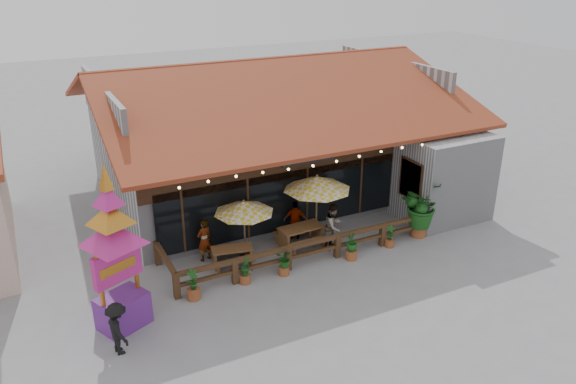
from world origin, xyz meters
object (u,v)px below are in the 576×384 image
picnic_table_right (301,233)px  umbrella_right (317,183)px  tropical_plant (421,206)px  picnic_table_left (232,253)px  thai_sign_tower (113,238)px  umbrella_left (244,207)px  pedestrian (118,329)px

picnic_table_right → umbrella_right: bearing=9.4°
picnic_table_right → tropical_plant: tropical_plant is taller
picnic_table_left → picnic_table_right: size_ratio=0.93×
picnic_table_left → thai_sign_tower: (-4.18, -1.89, 2.46)m
umbrella_left → picnic_table_left: bearing=-154.0°
thai_sign_tower → tropical_plant: thai_sign_tower is taller
umbrella_right → picnic_table_left: size_ratio=1.89×
thai_sign_tower → tropical_plant: bearing=3.7°
umbrella_right → picnic_table_right: 1.99m
picnic_table_right → pedestrian: bearing=-156.1°
picnic_table_right → tropical_plant: bearing=-16.2°
tropical_plant → pedestrian: (-11.93, -1.96, -0.51)m
picnic_table_left → tropical_plant: 7.52m
picnic_table_left → tropical_plant: size_ratio=0.72×
umbrella_left → tropical_plant: size_ratio=1.07×
umbrella_right → picnic_table_right: size_ratio=1.75×
umbrella_right → pedestrian: 8.94m
picnic_table_right → pedestrian: pedestrian is taller
picnic_table_left → thai_sign_tower: 5.21m
thai_sign_tower → pedestrian: thai_sign_tower is taller
picnic_table_right → thai_sign_tower: thai_sign_tower is taller
umbrella_right → picnic_table_left: bearing=-175.3°
umbrella_right → picnic_table_right: bearing=-170.6°
umbrella_right → picnic_table_left: (-3.57, -0.30, -1.93)m
umbrella_left → umbrella_right: umbrella_right is taller
umbrella_right → pedestrian: (-8.11, -3.40, -1.61)m
picnic_table_right → picnic_table_left: bearing=-176.4°
umbrella_left → thai_sign_tower: 5.36m
umbrella_left → thai_sign_tower: size_ratio=0.44×
umbrella_right → picnic_table_right: umbrella_right is taller
umbrella_right → thai_sign_tower: 8.08m
tropical_plant → pedestrian: 12.10m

